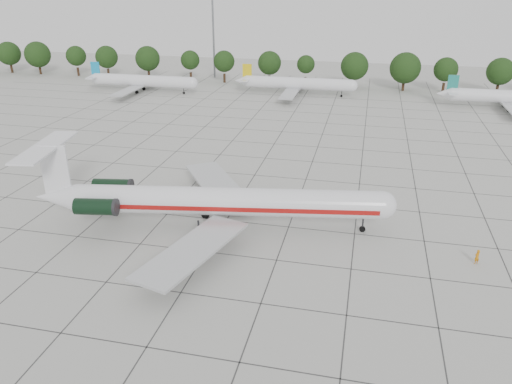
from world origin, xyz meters
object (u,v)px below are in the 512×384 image
bg_airliner_d (512,97)px  floodlight_mast (213,28)px  bg_airliner_b (142,81)px  bg_airliner_c (297,84)px  ground_crew (477,257)px  main_airliner (207,201)px

bg_airliner_d → floodlight_mast: 82.26m
floodlight_mast → bg_airliner_b: bearing=-117.0°
bg_airliner_c → bg_airliner_d: 50.39m
ground_crew → bg_airliner_b: bg_airliner_b is taller
ground_crew → floodlight_mast: floodlight_mast is taller
floodlight_mast → bg_airliner_c: bearing=-33.5°
main_airliner → bg_airliner_c: main_airliner is taller
ground_crew → bg_airliner_d: 75.28m
bg_airliner_d → bg_airliner_b: bearing=-179.3°
bg_airliner_b → bg_airliner_d: same height
main_airliner → ground_crew: (30.69, -1.55, -2.77)m
bg_airliner_c → bg_airliner_d: bearing=-5.2°
main_airliner → bg_airliner_b: bearing=110.6°
bg_airliner_b → bg_airliner_d: (90.45, 1.12, 0.00)m
main_airliner → bg_airliner_d: size_ratio=1.53×
bg_airliner_b → bg_airliner_c: same height
ground_crew → bg_airliner_d: (19.12, 72.78, 2.07)m
ground_crew → bg_airliner_c: bearing=-102.1°
bg_airliner_d → floodlight_mast: size_ratio=1.11×
bg_airliner_b → bg_airliner_c: size_ratio=1.00×
ground_crew → floodlight_mast: (-59.02, 95.86, 13.44)m
main_airliner → ground_crew: bearing=-12.4°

